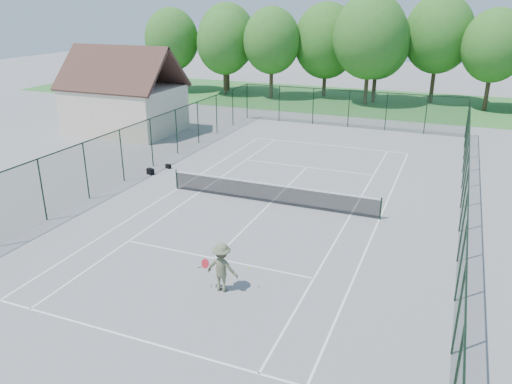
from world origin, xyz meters
TOP-DOWN VIEW (x-y plane):
  - ground at (0.00, 0.00)m, footprint 140.00×140.00m
  - grass_far at (0.00, 30.00)m, footprint 80.00×16.00m
  - court_lines at (0.00, 0.00)m, footprint 11.05×23.85m
  - tennis_net at (0.00, 0.00)m, footprint 11.08×0.08m
  - fence_enclosure at (0.00, 0.00)m, footprint 18.05×36.05m
  - utility_building at (-16.00, 10.00)m, footprint 8.60×6.27m
  - tree_line_far at (0.00, 30.00)m, footprint 39.40×6.40m
  - sports_bag_a at (-8.24, 1.55)m, footprint 0.50×0.39m
  - sports_bag_b at (-7.87, 2.95)m, footprint 0.38×0.29m
  - tennis_player at (1.31, -8.39)m, footprint 1.75×0.80m

SIDE VIEW (x-z plane):
  - ground at x=0.00m, z-range 0.00..0.00m
  - court_lines at x=0.00m, z-range 0.00..0.01m
  - grass_far at x=0.00m, z-range 0.00..0.01m
  - sports_bag_b at x=-7.87m, z-range 0.00..0.26m
  - sports_bag_a at x=-8.24m, z-range 0.00..0.35m
  - tennis_net at x=0.00m, z-range 0.03..1.13m
  - tennis_player at x=1.31m, z-range 0.00..1.81m
  - fence_enclosure at x=0.00m, z-range 0.05..3.07m
  - utility_building at x=-16.00m, z-range -0.20..6.44m
  - tree_line_far at x=0.00m, z-range 1.14..10.84m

